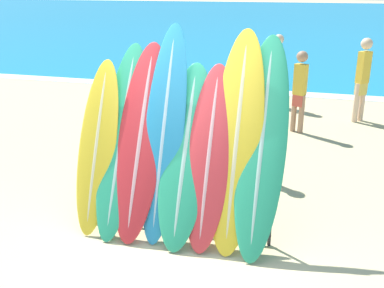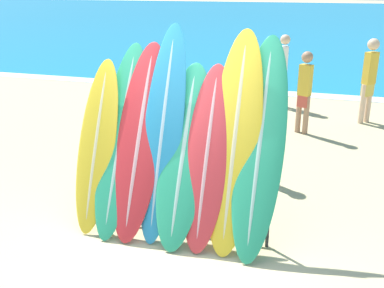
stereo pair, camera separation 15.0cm
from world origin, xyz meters
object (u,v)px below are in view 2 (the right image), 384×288
Objects in this scene: surfboard_slot_6 at (235,141)px; person_far_left at (305,90)px; surfboard_slot_0 at (97,145)px; surfboard_slot_2 at (140,140)px; surfboard_slot_4 at (184,155)px; surfboard_slot_3 at (163,132)px; person_mid_beach at (240,115)px; person_far_right at (283,68)px; surfboard_slot_1 at (121,139)px; surfboard_slot_5 at (207,157)px; person_near_water at (369,78)px; surfboard_rack at (172,198)px; surfboard_slot_7 at (260,146)px.

person_far_left is at bearing 83.13° from surfboard_slot_6.
surfboard_slot_2 is (0.55, 0.06, 0.11)m from surfboard_slot_0.
surfboard_slot_6 reaches higher than surfboard_slot_4.
surfboard_slot_3 is (0.28, 0.03, 0.11)m from surfboard_slot_2.
surfboard_slot_3 is 1.42× the size of person_mid_beach.
surfboard_slot_3 reaches higher than person_far_right.
surfboard_slot_4 is 1.22× the size of person_far_left.
surfboard_slot_1 is 4.67m from person_far_left.
person_near_water is at bearing 69.42° from surfboard_slot_5.
surfboard_slot_3 is at bearing 164.49° from surfboard_slot_4.
person_mid_beach is at bearing -84.05° from person_far_left.
surfboard_slot_2 reaches higher than surfboard_slot_0.
surfboard_slot_7 reaches higher than surfboard_rack.
surfboard_slot_3 reaches higher than person_mid_beach.
person_far_right is (1.29, 6.17, -0.14)m from surfboard_slot_1.
surfboard_slot_0 reaches higher than person_far_right.
surfboard_slot_0 is 0.90× the size of surfboard_slot_2.
person_mid_beach is at bearing 165.34° from person_far_right.
surfboard_slot_2 is at bearing -178.35° from surfboard_slot_6.
surfboard_slot_5 reaches higher than surfboard_slot_4.
person_far_right is (1.03, 6.19, -0.16)m from surfboard_slot_2.
person_far_left is at bearing 74.47° from surfboard_rack.
surfboard_slot_4 is (1.11, 0.02, -0.00)m from surfboard_slot_0.
surfboard_slot_4 is at bearing 19.82° from person_near_water.
surfboard_slot_5 is 0.86× the size of surfboard_slot_7.
surfboard_slot_7 reaches higher than surfboard_slot_4.
surfboard_slot_1 is 0.91× the size of surfboard_slot_6.
surfboard_slot_2 is at bearing 6.32° from surfboard_slot_0.
surfboard_slot_6 is 6.16m from person_far_right.
surfboard_slot_1 is 6.24m from person_near_water.
surfboard_rack is 6.05m from person_near_water.
person_far_left is at bearing 79.49° from surfboard_slot_5.
surfboard_slot_6 is at bearing 0.76° from surfboard_slot_1.
person_mid_beach is (-0.61, 1.93, -0.23)m from surfboard_slot_7.
person_mid_beach reaches higher than surfboard_rack.
person_near_water is at bearing 87.70° from person_mid_beach.
surfboard_slot_3 is at bearing 6.73° from surfboard_slot_2.
surfboard_slot_3 is at bearing -76.54° from person_mid_beach.
person_mid_beach is at bearing 79.61° from surfboard_rack.
surfboard_slot_7 is at bearing 171.90° from person_far_right.
person_mid_beach is at bearing 61.16° from surfboard_slot_1.
person_far_right is (-0.62, 1.91, 0.05)m from person_far_left.
surfboard_slot_4 is 0.29m from surfboard_slot_5.
surfboard_slot_6 reaches higher than person_near_water.
surfboard_slot_2 is 1.23× the size of person_near_water.
surfboard_slot_5 reaches higher than surfboard_rack.
surfboard_slot_3 reaches higher than person_far_left.
surfboard_rack is 1.22m from surfboard_slot_7.
surfboard_slot_1 is 0.94× the size of surfboard_slot_7.
surfboard_slot_0 is 1.15× the size of person_far_right.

